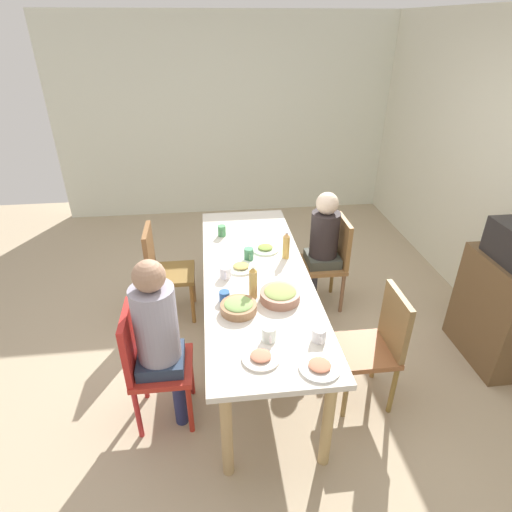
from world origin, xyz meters
The scene contains 24 objects.
ground_plane centered at (0.00, 0.00, 0.00)m, with size 7.31×7.31×0.00m, color tan.
wall_left centered at (-3.11, 0.00, 1.30)m, with size 0.12×4.60×2.60m, color silver.
dining_table centered at (0.00, 0.00, 0.68)m, with size 2.40×0.80×0.76m.
chair_0 centered at (0.60, 0.78, 0.51)m, with size 0.40×0.40×0.90m.
chair_1 centered at (-0.60, -0.78, 0.51)m, with size 0.40×0.40×0.90m.
chair_2 centered at (-0.60, 0.78, 0.51)m, with size 0.40×0.40×0.90m.
person_2 centered at (-0.60, 0.69, 0.69)m, with size 0.30×0.30×1.16m.
chair_3 centered at (0.60, -0.78, 0.51)m, with size 0.40×0.40×0.90m.
person_3 centered at (0.60, -0.69, 0.74)m, with size 0.30×0.30×1.26m.
plate_0 centered at (1.05, 0.23, 0.78)m, with size 0.23×0.23×0.04m.
plate_1 centered at (0.94, -0.08, 0.78)m, with size 0.22×0.22×0.04m.
plate_2 centered at (-0.08, -0.11, 0.78)m, with size 0.22×0.22×0.04m.
plate_3 centered at (-0.36, 0.12, 0.78)m, with size 0.23×0.23×0.04m.
bowl_0 centered at (0.38, 0.12, 0.81)m, with size 0.28×0.28×0.09m.
bowl_1 centered at (0.47, -0.17, 0.80)m, with size 0.24×0.24×0.08m.
cup_0 centered at (-0.67, -0.23, 0.81)m, with size 0.11×0.07×0.10m.
cup_1 centered at (0.78, -0.01, 0.81)m, with size 0.12×0.09×0.09m.
cup_2 centered at (0.82, 0.29, 0.81)m, with size 0.12×0.09×0.09m.
cup_3 centered at (0.03, -0.24, 0.81)m, with size 0.12×0.09×0.09m.
cup_4 centered at (-0.22, -0.03, 0.81)m, with size 0.11×0.08×0.10m.
cup_5 centered at (0.34, -0.26, 0.80)m, with size 0.11×0.07×0.07m.
bottle_0 centered at (-0.21, 0.27, 0.88)m, with size 0.06×0.06×0.24m.
bottle_1 centered at (0.32, -0.06, 0.88)m, with size 0.06×0.06×0.25m.
side_cabinet centered at (0.29, 1.94, 0.45)m, with size 0.70×0.44×0.90m, color brown.
Camera 1 is at (2.73, -0.32, 2.46)m, focal length 29.31 mm.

